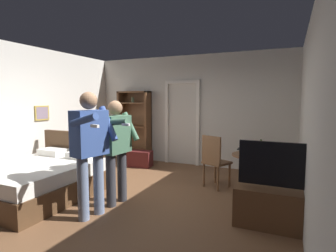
% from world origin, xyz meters
% --- Properties ---
extents(ground_plane, '(5.98, 5.98, 0.00)m').
position_xyz_m(ground_plane, '(0.00, 0.00, 0.00)').
color(ground_plane, brown).
extents(wall_back, '(5.33, 0.12, 2.75)m').
position_xyz_m(wall_back, '(0.00, 2.78, 1.37)').
color(wall_back, beige).
rests_on(wall_back, ground_plane).
extents(wall_left, '(0.15, 5.68, 2.75)m').
position_xyz_m(wall_left, '(-2.60, 0.00, 1.37)').
color(wall_left, beige).
rests_on(wall_left, ground_plane).
extents(wall_right, '(0.12, 5.68, 2.75)m').
position_xyz_m(wall_right, '(2.60, 0.00, 1.37)').
color(wall_right, beige).
rests_on(wall_right, ground_plane).
extents(doorway_frame, '(0.93, 0.08, 2.13)m').
position_xyz_m(doorway_frame, '(-0.15, 2.70, 1.22)').
color(doorway_frame, white).
rests_on(doorway_frame, ground_plane).
extents(bed, '(1.65, 1.97, 1.02)m').
position_xyz_m(bed, '(-1.51, -0.47, 0.30)').
color(bed, '#4C331E').
rests_on(bed, ground_plane).
extents(bookshelf, '(0.89, 0.32, 1.87)m').
position_xyz_m(bookshelf, '(-1.46, 2.55, 1.01)').
color(bookshelf, brown).
rests_on(bookshelf, ground_plane).
extents(tv_flatscreen, '(1.07, 0.40, 1.13)m').
position_xyz_m(tv_flatscreen, '(2.24, -0.07, 0.33)').
color(tv_flatscreen, brown).
rests_on(tv_flatscreen, ground_plane).
extents(side_table, '(0.70, 0.70, 0.70)m').
position_xyz_m(side_table, '(1.78, 1.14, 0.48)').
color(side_table, brown).
rests_on(side_table, ground_plane).
extents(laptop, '(0.40, 0.41, 0.16)m').
position_xyz_m(laptop, '(1.74, 1.10, 0.75)').
color(laptop, black).
rests_on(laptop, side_table).
extents(bottle_on_table, '(0.06, 0.06, 0.29)m').
position_xyz_m(bottle_on_table, '(1.92, 1.06, 0.82)').
color(bottle_on_table, '#32511B').
rests_on(bottle_on_table, side_table).
extents(wooden_chair, '(0.56, 0.56, 0.99)m').
position_xyz_m(wooden_chair, '(1.09, 1.18, 0.54)').
color(wooden_chair, brown).
rests_on(wooden_chair, ground_plane).
extents(person_blue_shirt, '(0.65, 0.73, 1.76)m').
position_xyz_m(person_blue_shirt, '(-0.16, -0.77, 1.04)').
color(person_blue_shirt, slate).
rests_on(person_blue_shirt, ground_plane).
extents(person_striped_shirt, '(0.62, 0.67, 1.64)m').
position_xyz_m(person_striped_shirt, '(-0.12, -0.22, 0.96)').
color(person_striped_shirt, '#333338').
rests_on(person_striped_shirt, ground_plane).
extents(suitcase_dark, '(0.61, 0.42, 0.39)m').
position_xyz_m(suitcase_dark, '(-0.99, 2.00, 0.20)').
color(suitcase_dark, '#4C1919').
rests_on(suitcase_dark, ground_plane).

